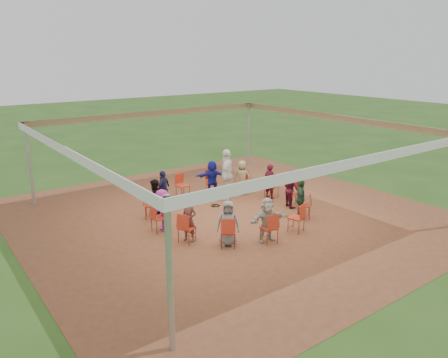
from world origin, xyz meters
TOP-DOWN VIEW (x-y plane):
  - ground at (0.00, 0.00)m, footprint 80.00×80.00m
  - dirt_patch at (0.00, 0.00)m, footprint 13.00×13.00m
  - tent at (0.00, 0.00)m, footprint 10.33×10.33m
  - chair_0 at (2.48, 0.53)m, footprint 0.52×0.50m
  - chair_1 at (1.95, 1.62)m, footprint 0.61×0.60m
  - chair_2 at (0.97, 2.34)m, footprint 0.56×0.57m
  - chair_3 at (-0.23, 2.53)m, footprint 0.46×0.48m
  - chair_4 at (-1.38, 2.13)m, footprint 0.59×0.60m
  - chair_5 at (-2.21, 1.25)m, footprint 0.59×0.58m
  - chair_6 at (-2.54, 0.08)m, footprint 0.45×0.43m
  - chair_7 at (-2.28, -1.11)m, footprint 0.58×0.57m
  - chair_8 at (-1.50, -2.04)m, footprint 0.60×0.60m
  - chair_9 at (-0.38, -2.51)m, footprint 0.48×0.50m
  - chair_10 at (0.83, -2.40)m, footprint 0.54×0.55m
  - chair_11 at (1.85, -1.74)m, footprint 0.61×0.61m
  - chair_12 at (2.44, -0.68)m, footprint 0.54×0.52m
  - person_seated_0 at (2.36, 0.51)m, footprint 0.41×0.54m
  - person_seated_1 at (1.86, 1.55)m, footprint 0.69×0.73m
  - person_seated_2 at (0.93, 2.23)m, footprint 1.30×0.89m
  - person_seated_3 at (-1.31, 2.03)m, footprint 0.86×0.75m
  - person_seated_4 at (-2.10, 1.19)m, footprint 0.64×0.74m
  - person_seated_5 at (-2.42, 0.07)m, footprint 0.45×0.86m
  - person_seated_6 at (-2.17, -1.06)m, footprint 0.49×0.57m
  - person_seated_7 at (-1.43, -1.95)m, footprint 0.73×0.67m
  - person_seated_8 at (-0.36, -2.39)m, footprint 1.28×0.64m
  - person_seated_9 at (1.76, -1.66)m, footprint 0.82×0.83m
  - person_seated_10 at (2.33, -0.65)m, footprint 0.53×0.72m
  - standing_person at (1.00, 1.38)m, footprint 1.20×1.19m
  - cable_coil at (0.19, 0.96)m, footprint 0.32×0.32m
  - laptop at (2.20, 0.47)m, footprint 0.29×0.33m

SIDE VIEW (x-z plane):
  - ground at x=0.00m, z-range 0.00..0.00m
  - dirt_patch at x=0.00m, z-range 0.01..0.01m
  - cable_coil at x=0.19m, z-range 0.01..0.03m
  - chair_0 at x=2.48m, z-range 0.00..0.90m
  - chair_1 at x=1.95m, z-range 0.00..0.90m
  - chair_2 at x=0.97m, z-range 0.00..0.90m
  - chair_3 at x=-0.23m, z-range 0.00..0.90m
  - chair_4 at x=-1.38m, z-range 0.00..0.90m
  - chair_5 at x=-2.21m, z-range 0.00..0.90m
  - chair_6 at x=-2.54m, z-range 0.00..0.90m
  - chair_7 at x=-2.28m, z-range 0.00..0.90m
  - chair_8 at x=-1.50m, z-range 0.00..0.90m
  - chair_9 at x=-0.38m, z-range 0.00..0.90m
  - chair_10 at x=0.83m, z-range 0.00..0.90m
  - chair_11 at x=1.85m, z-range 0.00..0.90m
  - chair_12 at x=2.44m, z-range 0.00..0.90m
  - laptop at x=2.20m, z-range 0.52..0.72m
  - person_seated_0 at x=2.36m, z-range 0.01..1.32m
  - person_seated_1 at x=1.86m, z-range 0.01..1.32m
  - person_seated_2 at x=0.93m, z-range 0.01..1.32m
  - person_seated_3 at x=-1.31m, z-range 0.01..1.32m
  - person_seated_4 at x=-2.10m, z-range 0.01..1.32m
  - person_seated_5 at x=-2.42m, z-range 0.01..1.32m
  - person_seated_6 at x=-2.17m, z-range 0.01..1.32m
  - person_seated_7 at x=-1.43m, z-range 0.01..1.32m
  - person_seated_8 at x=-0.36m, z-range 0.01..1.32m
  - person_seated_9 at x=1.76m, z-range 0.01..1.32m
  - person_seated_10 at x=2.33m, z-range 0.01..1.32m
  - standing_person at x=1.00m, z-range 0.01..1.91m
  - tent at x=0.00m, z-range 0.87..3.87m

